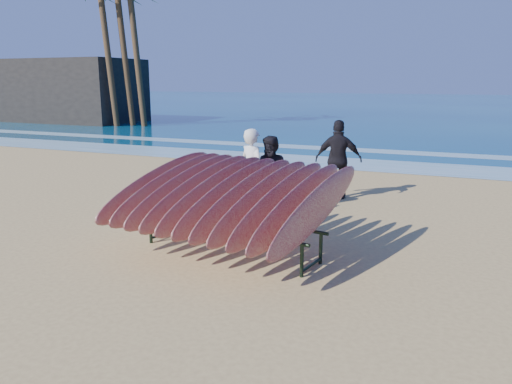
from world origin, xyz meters
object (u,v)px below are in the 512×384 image
(person_dark_a, at_px, (272,175))
(person_dark_b, at_px, (338,160))
(surfboard_rack, at_px, (230,196))
(person_white, at_px, (252,172))
(building, at_px, (71,91))

(person_dark_a, distance_m, person_dark_b, 2.14)
(surfboard_rack, relative_size, person_dark_a, 2.18)
(surfboard_rack, distance_m, person_dark_a, 2.64)
(person_white, bearing_deg, surfboard_rack, 133.05)
(person_white, height_order, person_dark_a, person_white)
(person_dark_a, relative_size, building, 0.18)
(person_dark_b, distance_m, building, 27.50)
(building, bearing_deg, person_white, -39.93)
(person_dark_a, height_order, building, building)
(surfboard_rack, relative_size, building, 0.39)
(person_dark_a, bearing_deg, surfboard_rack, -84.59)
(person_white, bearing_deg, person_dark_b, -94.77)
(surfboard_rack, height_order, building, building)
(person_dark_b, bearing_deg, surfboard_rack, 72.98)
(person_dark_b, height_order, building, building)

